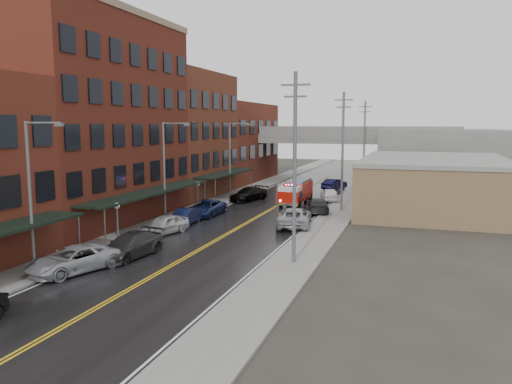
% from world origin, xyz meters
% --- Properties ---
extents(ground, '(220.00, 220.00, 0.00)m').
position_xyz_m(ground, '(0.00, 0.00, 0.00)').
color(ground, '#2D2B26').
rests_on(ground, ground).
extents(road, '(11.00, 160.00, 0.02)m').
position_xyz_m(road, '(0.00, 30.00, 0.01)').
color(road, black).
rests_on(road, ground).
extents(sidewalk_left, '(3.00, 160.00, 0.15)m').
position_xyz_m(sidewalk_left, '(-7.30, 30.00, 0.07)').
color(sidewalk_left, slate).
rests_on(sidewalk_left, ground).
extents(sidewalk_right, '(3.00, 160.00, 0.15)m').
position_xyz_m(sidewalk_right, '(7.30, 30.00, 0.07)').
color(sidewalk_right, slate).
rests_on(sidewalk_right, ground).
extents(curb_left, '(0.30, 160.00, 0.15)m').
position_xyz_m(curb_left, '(-5.65, 30.00, 0.07)').
color(curb_left, gray).
rests_on(curb_left, ground).
extents(curb_right, '(0.30, 160.00, 0.15)m').
position_xyz_m(curb_right, '(5.65, 30.00, 0.07)').
color(curb_right, gray).
rests_on(curb_right, ground).
extents(brick_building_b, '(9.00, 20.00, 18.00)m').
position_xyz_m(brick_building_b, '(-13.30, 23.00, 9.00)').
color(brick_building_b, maroon).
rests_on(brick_building_b, ground).
extents(brick_building_c, '(9.00, 15.00, 15.00)m').
position_xyz_m(brick_building_c, '(-13.30, 40.50, 7.50)').
color(brick_building_c, brown).
rests_on(brick_building_c, ground).
extents(brick_building_far, '(9.00, 20.00, 12.00)m').
position_xyz_m(brick_building_far, '(-13.30, 58.00, 6.00)').
color(brick_building_far, maroon).
rests_on(brick_building_far, ground).
extents(tan_building, '(14.00, 22.00, 5.00)m').
position_xyz_m(tan_building, '(16.00, 40.00, 2.50)').
color(tan_building, olive).
rests_on(tan_building, ground).
extents(right_far_block, '(18.00, 30.00, 8.00)m').
position_xyz_m(right_far_block, '(18.00, 70.00, 4.00)').
color(right_far_block, slate).
rests_on(right_far_block, ground).
extents(awning_1, '(2.60, 18.00, 3.09)m').
position_xyz_m(awning_1, '(-7.49, 23.00, 2.99)').
color(awning_1, black).
rests_on(awning_1, ground).
extents(awning_2, '(2.60, 13.00, 3.09)m').
position_xyz_m(awning_2, '(-7.49, 40.50, 2.99)').
color(awning_2, black).
rests_on(awning_2, ground).
extents(globe_lamp_1, '(0.44, 0.44, 3.12)m').
position_xyz_m(globe_lamp_1, '(-6.40, 16.00, 2.31)').
color(globe_lamp_1, '#59595B').
rests_on(globe_lamp_1, ground).
extents(globe_lamp_2, '(0.44, 0.44, 3.12)m').
position_xyz_m(globe_lamp_2, '(-6.40, 30.00, 2.31)').
color(globe_lamp_2, '#59595B').
rests_on(globe_lamp_2, ground).
extents(street_lamp_0, '(2.64, 0.22, 9.00)m').
position_xyz_m(street_lamp_0, '(-6.55, 8.00, 5.19)').
color(street_lamp_0, '#59595B').
rests_on(street_lamp_0, ground).
extents(street_lamp_1, '(2.64, 0.22, 9.00)m').
position_xyz_m(street_lamp_1, '(-6.55, 24.00, 5.19)').
color(street_lamp_1, '#59595B').
rests_on(street_lamp_1, ground).
extents(street_lamp_2, '(2.64, 0.22, 9.00)m').
position_xyz_m(street_lamp_2, '(-6.55, 40.00, 5.19)').
color(street_lamp_2, '#59595B').
rests_on(street_lamp_2, ground).
extents(utility_pole_0, '(1.80, 0.24, 12.00)m').
position_xyz_m(utility_pole_0, '(7.20, 15.00, 6.31)').
color(utility_pole_0, '#59595B').
rests_on(utility_pole_0, ground).
extents(utility_pole_1, '(1.80, 0.24, 12.00)m').
position_xyz_m(utility_pole_1, '(7.20, 35.00, 6.31)').
color(utility_pole_1, '#59595B').
rests_on(utility_pole_1, ground).
extents(utility_pole_2, '(1.80, 0.24, 12.00)m').
position_xyz_m(utility_pole_2, '(7.20, 55.00, 6.31)').
color(utility_pole_2, '#59595B').
rests_on(utility_pole_2, ground).
extents(overpass, '(40.00, 10.00, 7.50)m').
position_xyz_m(overpass, '(0.00, 62.00, 5.99)').
color(overpass, slate).
rests_on(overpass, ground).
extents(fire_truck, '(2.96, 7.18, 2.61)m').
position_xyz_m(fire_truck, '(1.60, 38.53, 1.41)').
color(fire_truck, '#B71508').
rests_on(fire_truck, ground).
extents(parked_car_left_2, '(4.25, 6.11, 1.55)m').
position_xyz_m(parked_car_left_2, '(-4.93, 9.11, 0.77)').
color(parked_car_left_2, '#9A9DA1').
rests_on(parked_car_left_2, ground).
extents(parked_car_left_3, '(2.80, 5.72, 1.60)m').
position_xyz_m(parked_car_left_3, '(-3.60, 13.21, 0.80)').
color(parked_car_left_3, '#28282B').
rests_on(parked_car_left_3, ground).
extents(parked_car_left_4, '(2.87, 4.82, 1.54)m').
position_xyz_m(parked_car_left_4, '(-4.87, 20.31, 0.77)').
color(parked_car_left_4, '#B7B7B7').
rests_on(parked_car_left_4, ground).
extents(parked_car_left_5, '(1.59, 4.30, 1.40)m').
position_xyz_m(parked_car_left_5, '(-5.00, 24.22, 0.70)').
color(parked_car_left_5, black).
rests_on(parked_car_left_5, ground).
extents(parked_car_left_6, '(2.53, 5.47, 1.52)m').
position_xyz_m(parked_car_left_6, '(-5.00, 28.80, 0.76)').
color(parked_car_left_6, navy).
rests_on(parked_car_left_6, ground).
extents(parked_car_left_7, '(3.80, 5.88, 1.58)m').
position_xyz_m(parked_car_left_7, '(-4.13, 39.06, 0.79)').
color(parked_car_left_7, black).
rests_on(parked_car_left_7, ground).
extents(parked_car_right_0, '(3.74, 6.37, 1.67)m').
position_xyz_m(parked_car_right_0, '(4.44, 26.40, 0.83)').
color(parked_car_right_0, '#9C9EA3').
rests_on(parked_car_right_0, ground).
extents(parked_car_right_1, '(3.26, 5.53, 1.50)m').
position_xyz_m(parked_car_right_1, '(5.00, 33.84, 0.75)').
color(parked_car_right_1, '#252527').
rests_on(parked_car_right_1, ground).
extents(parked_car_right_2, '(2.95, 4.78, 1.52)m').
position_xyz_m(parked_car_right_2, '(4.83, 41.80, 0.76)').
color(parked_car_right_2, white).
rests_on(parked_car_right_2, ground).
extents(parked_car_right_3, '(3.01, 4.82, 1.50)m').
position_xyz_m(parked_car_right_3, '(3.66, 52.20, 0.75)').
color(parked_car_right_3, black).
rests_on(parked_car_right_3, ground).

